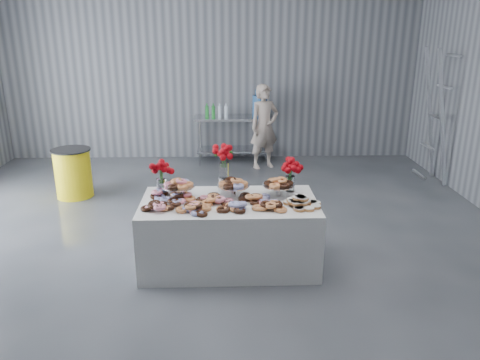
# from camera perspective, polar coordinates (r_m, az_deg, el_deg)

# --- Properties ---
(ground) EXTENTS (9.00, 9.00, 0.00)m
(ground) POSITION_cam_1_polar(r_m,az_deg,el_deg) (5.39, -4.77, -10.01)
(ground) COLOR #36383D
(ground) RESTS_ON ground
(room_walls) EXTENTS (8.04, 9.04, 4.02)m
(room_walls) POSITION_cam_1_polar(r_m,az_deg,el_deg) (4.84, -9.03, 19.17)
(room_walls) COLOR slate
(room_walls) RESTS_ON ground
(display_table) EXTENTS (1.91, 1.01, 0.75)m
(display_table) POSITION_cam_1_polar(r_m,az_deg,el_deg) (5.19, -1.32, -6.45)
(display_table) COLOR white
(display_table) RESTS_ON ground
(prep_table) EXTENTS (1.50, 0.60, 0.90)m
(prep_table) POSITION_cam_1_polar(r_m,az_deg,el_deg) (9.04, -0.79, 6.00)
(prep_table) COLOR silver
(prep_table) RESTS_ON ground
(donut_mounds) EXTENTS (1.81, 0.81, 0.09)m
(donut_mounds) POSITION_cam_1_polar(r_m,az_deg,el_deg) (4.98, -1.35, -2.31)
(donut_mounds) COLOR #E79654
(donut_mounds) RESTS_ON display_table
(cake_stand_left) EXTENTS (0.36, 0.36, 0.17)m
(cake_stand_left) POSITION_cam_1_polar(r_m,az_deg,el_deg) (5.16, -7.49, -0.59)
(cake_stand_left) COLOR silver
(cake_stand_left) RESTS_ON display_table
(cake_stand_mid) EXTENTS (0.36, 0.36, 0.17)m
(cake_stand_mid) POSITION_cam_1_polar(r_m,az_deg,el_deg) (5.14, -0.82, -0.52)
(cake_stand_mid) COLOR silver
(cake_stand_mid) RESTS_ON display_table
(cake_stand_right) EXTENTS (0.36, 0.36, 0.17)m
(cake_stand_right) POSITION_cam_1_polar(r_m,az_deg,el_deg) (5.17, 4.72, -0.46)
(cake_stand_right) COLOR silver
(cake_stand_right) RESTS_ON display_table
(danish_pile) EXTENTS (0.48, 0.48, 0.11)m
(danish_pile) POSITION_cam_1_polar(r_m,az_deg,el_deg) (4.95, 7.39, -2.48)
(danish_pile) COLOR white
(danish_pile) RESTS_ON display_table
(bouquet_left) EXTENTS (0.26, 0.26, 0.42)m
(bouquet_left) POSITION_cam_1_polar(r_m,az_deg,el_deg) (5.23, -9.65, 1.36)
(bouquet_left) COLOR white
(bouquet_left) RESTS_ON display_table
(bouquet_right) EXTENTS (0.26, 0.26, 0.42)m
(bouquet_right) POSITION_cam_1_polar(r_m,az_deg,el_deg) (5.29, 6.20, 1.69)
(bouquet_right) COLOR white
(bouquet_right) RESTS_ON display_table
(bouquet_center) EXTENTS (0.26, 0.26, 0.57)m
(bouquet_center) POSITION_cam_1_polar(r_m,az_deg,el_deg) (5.26, -1.97, 2.64)
(bouquet_center) COLOR silver
(bouquet_center) RESTS_ON display_table
(water_jug) EXTENTS (0.28, 0.28, 0.55)m
(water_jug) POSITION_cam_1_polar(r_m,az_deg,el_deg) (8.97, 2.43, 9.33)
(water_jug) COLOR #3978C4
(water_jug) RESTS_ON prep_table
(drink_bottles) EXTENTS (0.54, 0.08, 0.27)m
(drink_bottles) POSITION_cam_1_polar(r_m,az_deg,el_deg) (8.87, -2.89, 8.47)
(drink_bottles) COLOR #268C33
(drink_bottles) RESTS_ON prep_table
(person) EXTENTS (0.67, 0.57, 1.55)m
(person) POSITION_cam_1_polar(r_m,az_deg,el_deg) (8.68, 2.98, 6.50)
(person) COLOR #CC8C93
(person) RESTS_ON ground
(trash_barrel) EXTENTS (0.59, 0.59, 0.76)m
(trash_barrel) POSITION_cam_1_polar(r_m,az_deg,el_deg) (7.68, -19.67, 0.82)
(trash_barrel) COLOR yellow
(trash_barrel) RESTS_ON ground
(stepladder) EXTENTS (0.61, 0.55, 2.24)m
(stepladder) POSITION_cam_1_polar(r_m,az_deg,el_deg) (8.41, 22.74, 7.10)
(stepladder) COLOR silver
(stepladder) RESTS_ON ground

